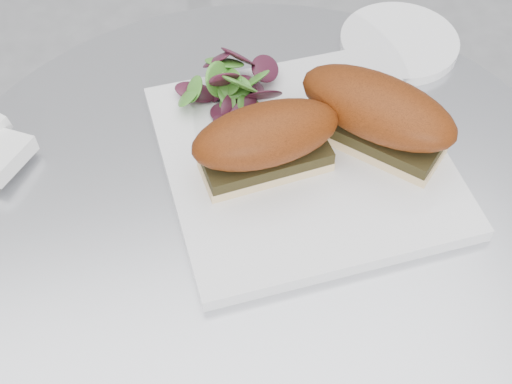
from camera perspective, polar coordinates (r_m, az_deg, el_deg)
table at (r=0.93m, az=0.39°, el=-11.08°), size 0.70×0.70×0.73m
plate at (r=0.76m, az=3.89°, el=2.65°), size 0.31×0.31×0.02m
sandwich_left at (r=0.71m, az=0.80°, el=4.13°), size 0.16×0.09×0.08m
sandwich_right at (r=0.74m, az=9.63°, el=6.22°), size 0.18×0.18×0.08m
salad at (r=0.78m, az=-1.58°, el=8.26°), size 0.10×0.10×0.05m
saucer at (r=0.91m, az=11.38°, el=11.66°), size 0.15×0.15×0.01m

